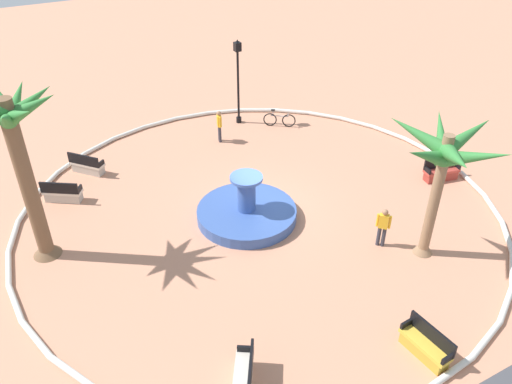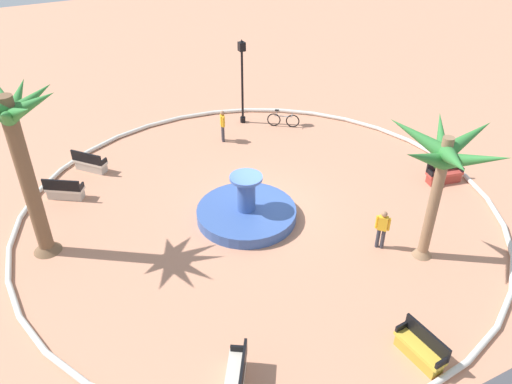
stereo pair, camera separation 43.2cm
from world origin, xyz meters
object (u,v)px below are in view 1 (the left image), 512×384
palm_tree_by_curb (444,159)px  lamppost (238,76)px  palm_tree_near_fountain (15,140)px  bicycle_red_frame (279,120)px  fountain (247,212)px  bench_southwest (425,346)px  bench_east (441,172)px  person_cyclist_photo (383,226)px  bench_north (244,378)px  person_cyclist_helmet (219,125)px  bench_west (87,166)px  bench_southeast (63,194)px

palm_tree_by_curb → lamppost: palm_tree_by_curb is taller
palm_tree_near_fountain → bicycle_red_frame: 14.28m
fountain → bench_southwest: size_ratio=2.41×
bench_east → person_cyclist_photo: size_ratio=1.03×
bench_north → bicycle_red_frame: (-8.86, -13.32, 0.04)m
person_cyclist_helmet → bench_north: bearing=68.0°
fountain → bench_west: (4.78, -6.50, 0.05)m
bench_southeast → lamppost: bearing=-161.6°
fountain → lamppost: size_ratio=0.88×
bench_north → bench_southeast: same height
bench_southeast → bench_southwest: same height
bench_west → bench_southwest: size_ratio=0.94×
bench_east → bench_southeast: same height
palm_tree_near_fountain → bench_east: palm_tree_near_fountain is taller
palm_tree_by_curb → bicycle_red_frame: bearing=-92.9°
bicycle_red_frame → person_cyclist_helmet: person_cyclist_helmet is taller
bench_west → bicycle_red_frame: bench_west is taller
fountain → palm_tree_by_curb: palm_tree_by_curb is taller
bench_southwest → fountain: bearing=-79.8°
bench_east → bicycle_red_frame: (3.67, -7.95, 0.04)m
lamppost → person_cyclist_photo: bearing=90.0°
bench_southwest → bench_southeast: bearing=-59.4°
bicycle_red_frame → person_cyclist_helmet: bearing=0.9°
lamppost → bicycle_red_frame: bearing=139.4°
palm_tree_by_curb → lamppost: (1.11, -12.82, -1.29)m
fountain → lamppost: (-3.60, -7.95, 2.34)m
bench_southeast → bicycle_red_frame: (-11.48, -1.82, 0.04)m
bench_north → bench_east: bearing=-156.8°
bench_north → person_cyclist_photo: (-7.18, -3.00, 0.56)m
bench_southeast → lamppost: lamppost is taller
palm_tree_near_fountain → bicycle_red_frame: (-12.67, -5.04, -4.27)m
palm_tree_by_curb → person_cyclist_helmet: 12.08m
lamppost → person_cyclist_helmet: bearing=39.5°
palm_tree_by_curb → bench_west: 15.25m
fountain → bench_west: bearing=-53.7°
bench_west → person_cyclist_helmet: person_cyclist_helmet is taller
bench_southwest → palm_tree_by_curb: bearing=-133.0°
bench_southwest → person_cyclist_photo: 5.00m
palm_tree_near_fountain → bench_north: palm_tree_near_fountain is taller
palm_tree_near_fountain → palm_tree_by_curb: (-12.10, 6.35, -0.72)m
bench_southeast → bench_east: bearing=158.0°
bicycle_red_frame → lamppost: bearing=-40.6°
palm_tree_by_curb → bench_west: bearing=-50.2°
palm_tree_near_fountain → bench_north: 10.08m
bench_southwest → bicycle_red_frame: size_ratio=1.14×
lamppost → bench_west: bearing=9.8°
palm_tree_by_curb → person_cyclist_helmet: (2.92, -11.33, -3.01)m
bench_north → bicycle_red_frame: size_ratio=1.13×
bench_southwest → person_cyclist_helmet: size_ratio=0.99×
bench_west → bench_north: size_ratio=0.94×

